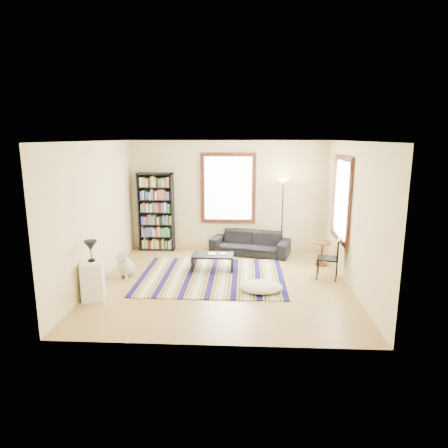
{
  "coord_description": "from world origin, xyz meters",
  "views": [
    {
      "loc": [
        0.43,
        -7.62,
        2.87
      ],
      "look_at": [
        0.0,
        0.5,
        1.1
      ],
      "focal_mm": 32.0,
      "sensor_mm": 36.0,
      "label": 1
    }
  ],
  "objects_px": {
    "coffee_table": "(213,262)",
    "side_table": "(322,254)",
    "floor_cushion": "(261,287)",
    "bookshelf": "(156,212)",
    "white_cabinet": "(93,280)",
    "folding_chair": "(328,258)",
    "sofa": "(250,243)",
    "floor_lamp": "(282,217)",
    "dog": "(127,263)"
  },
  "relations": [
    {
      "from": "side_table",
      "to": "dog",
      "type": "xyz_separation_m",
      "value": [
        -4.24,
        -0.98,
        0.01
      ]
    },
    {
      "from": "bookshelf",
      "to": "floor_cushion",
      "type": "height_order",
      "value": "bookshelf"
    },
    {
      "from": "sofa",
      "to": "folding_chair",
      "type": "bearing_deg",
      "value": -31.72
    },
    {
      "from": "side_table",
      "to": "folding_chair",
      "type": "distance_m",
      "value": 0.9
    },
    {
      "from": "folding_chair",
      "to": "sofa",
      "type": "bearing_deg",
      "value": 147.92
    },
    {
      "from": "dog",
      "to": "folding_chair",
      "type": "bearing_deg",
      "value": 12.06
    },
    {
      "from": "floor_lamp",
      "to": "white_cabinet",
      "type": "relative_size",
      "value": 2.66
    },
    {
      "from": "floor_cushion",
      "to": "folding_chair",
      "type": "height_order",
      "value": "folding_chair"
    },
    {
      "from": "bookshelf",
      "to": "side_table",
      "type": "xyz_separation_m",
      "value": [
        4.04,
        -1.07,
        -0.73
      ]
    },
    {
      "from": "bookshelf",
      "to": "white_cabinet",
      "type": "bearing_deg",
      "value": -98.04
    },
    {
      "from": "floor_lamp",
      "to": "dog",
      "type": "bearing_deg",
      "value": -151.04
    },
    {
      "from": "white_cabinet",
      "to": "dog",
      "type": "height_order",
      "value": "white_cabinet"
    },
    {
      "from": "floor_lamp",
      "to": "dog",
      "type": "xyz_separation_m",
      "value": [
        -3.4,
        -1.88,
        -0.65
      ]
    },
    {
      "from": "floor_lamp",
      "to": "folding_chair",
      "type": "xyz_separation_m",
      "value": [
        0.79,
        -1.79,
        -0.5
      ]
    },
    {
      "from": "bookshelf",
      "to": "floor_lamp",
      "type": "xyz_separation_m",
      "value": [
        3.2,
        -0.17,
        -0.07
      ]
    },
    {
      "from": "sofa",
      "to": "folding_chair",
      "type": "relative_size",
      "value": 2.25
    },
    {
      "from": "floor_lamp",
      "to": "bookshelf",
      "type": "bearing_deg",
      "value": 176.96
    },
    {
      "from": "white_cabinet",
      "to": "bookshelf",
      "type": "bearing_deg",
      "value": 66.44
    },
    {
      "from": "floor_lamp",
      "to": "white_cabinet",
      "type": "bearing_deg",
      "value": -139.94
    },
    {
      "from": "bookshelf",
      "to": "coffee_table",
      "type": "relative_size",
      "value": 2.22
    },
    {
      "from": "side_table",
      "to": "folding_chair",
      "type": "relative_size",
      "value": 0.63
    },
    {
      "from": "white_cabinet",
      "to": "floor_cushion",
      "type": "bearing_deg",
      "value": -7.12
    },
    {
      "from": "floor_cushion",
      "to": "floor_lamp",
      "type": "height_order",
      "value": "floor_lamp"
    },
    {
      "from": "bookshelf",
      "to": "dog",
      "type": "height_order",
      "value": "bookshelf"
    },
    {
      "from": "floor_cushion",
      "to": "white_cabinet",
      "type": "height_order",
      "value": "white_cabinet"
    },
    {
      "from": "bookshelf",
      "to": "side_table",
      "type": "relative_size",
      "value": 3.7
    },
    {
      "from": "sofa",
      "to": "floor_lamp",
      "type": "bearing_deg",
      "value": 22.53
    },
    {
      "from": "coffee_table",
      "to": "floor_lamp",
      "type": "distance_m",
      "value": 2.27
    },
    {
      "from": "coffee_table",
      "to": "folding_chair",
      "type": "relative_size",
      "value": 1.05
    },
    {
      "from": "bookshelf",
      "to": "side_table",
      "type": "height_order",
      "value": "bookshelf"
    },
    {
      "from": "floor_lamp",
      "to": "white_cabinet",
      "type": "distance_m",
      "value": 4.81
    },
    {
      "from": "white_cabinet",
      "to": "side_table",
      "type": "bearing_deg",
      "value": 10.26
    },
    {
      "from": "dog",
      "to": "floor_lamp",
      "type": "bearing_deg",
      "value": 39.81
    },
    {
      "from": "coffee_table",
      "to": "white_cabinet",
      "type": "distance_m",
      "value": 2.65
    },
    {
      "from": "sofa",
      "to": "floor_cushion",
      "type": "height_order",
      "value": "sofa"
    },
    {
      "from": "coffee_table",
      "to": "side_table",
      "type": "distance_m",
      "value": 2.51
    },
    {
      "from": "coffee_table",
      "to": "dog",
      "type": "bearing_deg",
      "value": -164.81
    },
    {
      "from": "white_cabinet",
      "to": "dog",
      "type": "distance_m",
      "value": 1.22
    },
    {
      "from": "dog",
      "to": "side_table",
      "type": "bearing_deg",
      "value": 23.84
    },
    {
      "from": "coffee_table",
      "to": "floor_lamp",
      "type": "xyz_separation_m",
      "value": [
        1.62,
        1.4,
        0.75
      ]
    },
    {
      "from": "floor_lamp",
      "to": "floor_cushion",
      "type": "bearing_deg",
      "value": -102.91
    },
    {
      "from": "floor_cushion",
      "to": "dog",
      "type": "distance_m",
      "value": 2.9
    },
    {
      "from": "sofa",
      "to": "folding_chair",
      "type": "height_order",
      "value": "folding_chair"
    },
    {
      "from": "coffee_table",
      "to": "floor_cushion",
      "type": "xyz_separation_m",
      "value": [
        1.02,
        -1.23,
        -0.08
      ]
    },
    {
      "from": "bookshelf",
      "to": "dog",
      "type": "bearing_deg",
      "value": -95.55
    },
    {
      "from": "sofa",
      "to": "white_cabinet",
      "type": "distance_m",
      "value": 4.14
    },
    {
      "from": "floor_cushion",
      "to": "white_cabinet",
      "type": "xyz_separation_m",
      "value": [
        -3.06,
        -0.45,
        0.25
      ]
    },
    {
      "from": "white_cabinet",
      "to": "dog",
      "type": "relative_size",
      "value": 1.26
    },
    {
      "from": "sofa",
      "to": "floor_lamp",
      "type": "xyz_separation_m",
      "value": [
        0.79,
        0.1,
        0.65
      ]
    },
    {
      "from": "side_table",
      "to": "folding_chair",
      "type": "bearing_deg",
      "value": -93.22
    }
  ]
}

